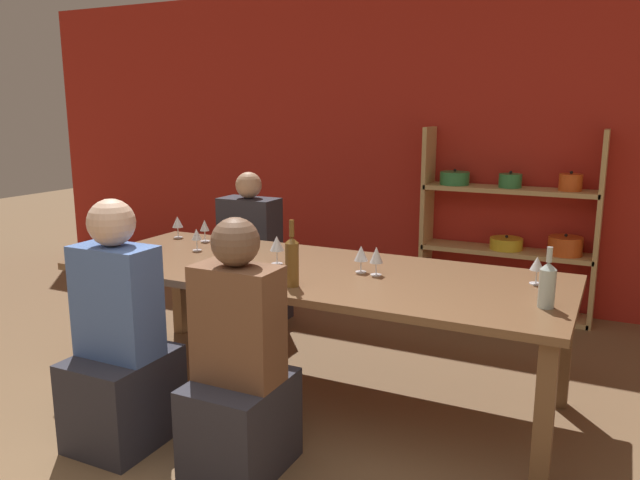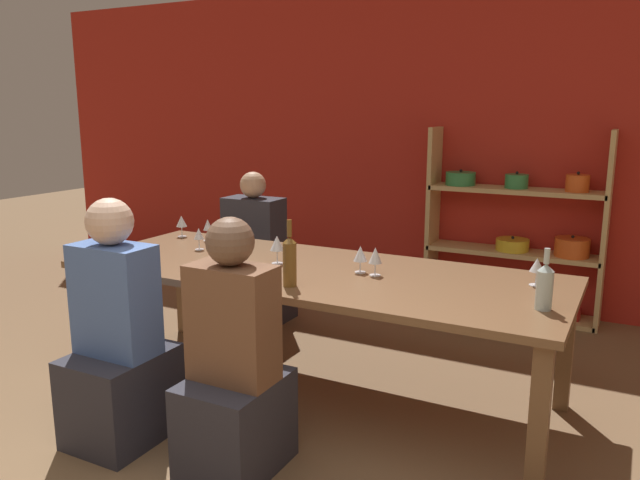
% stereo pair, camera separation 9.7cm
% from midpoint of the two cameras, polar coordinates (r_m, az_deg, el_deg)
% --- Properties ---
extents(wall_back_red, '(8.80, 0.06, 2.70)m').
position_cam_midpoint_polar(wall_back_red, '(5.46, 10.95, 8.55)').
color(wall_back_red, red).
rests_on(wall_back_red, ground_plane).
extents(shelf_unit, '(1.37, 0.30, 1.50)m').
position_cam_midpoint_polar(shelf_unit, '(5.23, 16.55, -0.00)').
color(shelf_unit, tan).
rests_on(shelf_unit, ground_plane).
extents(dining_table, '(2.84, 1.08, 0.76)m').
position_cam_midpoint_polar(dining_table, '(3.59, -1.48, -3.72)').
color(dining_table, brown).
rests_on(dining_table, ground_plane).
extents(wine_bottle_green, '(0.07, 0.07, 0.32)m').
position_cam_midpoint_polar(wine_bottle_green, '(3.37, -8.46, -1.54)').
color(wine_bottle_green, '#B2C6C1').
rests_on(wine_bottle_green, dining_table).
extents(wine_bottle_dark, '(0.08, 0.08, 0.29)m').
position_cam_midpoint_polar(wine_bottle_dark, '(3.03, 19.21, -3.81)').
color(wine_bottle_dark, '#B2C6C1').
rests_on(wine_bottle_dark, dining_table).
extents(wine_bottle_amber, '(0.07, 0.07, 0.35)m').
position_cam_midpoint_polar(wine_bottle_amber, '(3.20, -3.45, -1.87)').
color(wine_bottle_amber, brown).
rests_on(wine_bottle_amber, dining_table).
extents(wine_glass_empty_a, '(0.07, 0.07, 0.15)m').
position_cam_midpoint_polar(wine_glass_empty_a, '(4.36, -11.14, 1.24)').
color(wine_glass_empty_a, white).
rests_on(wine_glass_empty_a, dining_table).
extents(wine_glass_white_a, '(0.07, 0.07, 0.15)m').
position_cam_midpoint_polar(wine_glass_white_a, '(3.42, 18.47, -2.15)').
color(wine_glass_white_a, white).
rests_on(wine_glass_white_a, dining_table).
extents(wine_glass_red_a, '(0.06, 0.06, 0.14)m').
position_cam_midpoint_polar(wine_glass_red_a, '(4.09, -11.89, 0.43)').
color(wine_glass_red_a, white).
rests_on(wine_glass_red_a, dining_table).
extents(wine_glass_white_b, '(0.08, 0.08, 0.15)m').
position_cam_midpoint_polar(wine_glass_white_b, '(3.48, 2.98, -1.30)').
color(wine_glass_white_b, white).
rests_on(wine_glass_white_b, dining_table).
extents(wine_glass_red_b, '(0.08, 0.08, 0.15)m').
position_cam_midpoint_polar(wine_glass_red_b, '(4.53, -13.50, 1.55)').
color(wine_glass_red_b, white).
rests_on(wine_glass_red_b, dining_table).
extents(wine_glass_red_c, '(0.08, 0.08, 0.17)m').
position_cam_midpoint_polar(wine_glass_red_c, '(3.66, -4.73, -0.39)').
color(wine_glass_red_c, white).
rests_on(wine_glass_red_c, dining_table).
extents(wine_glass_red_d, '(0.07, 0.07, 0.16)m').
position_cam_midpoint_polar(wine_glass_red_d, '(3.42, 4.36, -1.46)').
color(wine_glass_red_d, white).
rests_on(wine_glass_red_d, dining_table).
extents(person_near_a, '(0.39, 0.49, 1.20)m').
position_cam_midpoint_polar(person_near_a, '(2.93, -8.35, -12.63)').
color(person_near_a, '#2D2D38').
rests_on(person_near_a, ground_plane).
extents(person_far_a, '(0.45, 0.56, 1.19)m').
position_cam_midpoint_polar(person_far_a, '(4.86, -6.93, -2.77)').
color(person_far_a, '#2D2D38').
rests_on(person_far_a, ground_plane).
extents(person_near_b, '(0.41, 0.51, 1.24)m').
position_cam_midpoint_polar(person_near_b, '(3.30, -18.58, -9.95)').
color(person_near_b, '#2D2D38').
rests_on(person_near_b, ground_plane).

